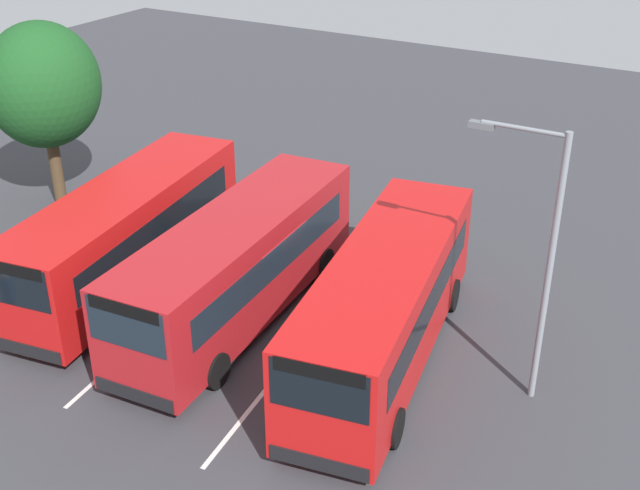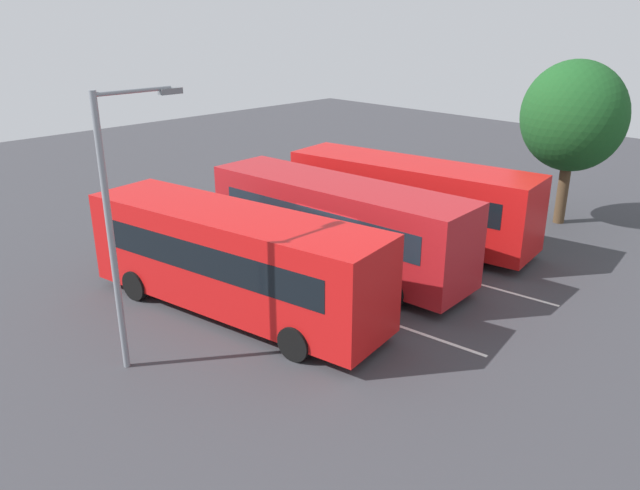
# 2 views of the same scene
# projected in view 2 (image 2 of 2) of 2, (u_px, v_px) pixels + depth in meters

# --- Properties ---
(ground_plane) EXTENTS (63.28, 63.28, 0.00)m
(ground_plane) POSITION_uv_depth(u_px,v_px,m) (348.00, 275.00, 20.82)
(ground_plane) COLOR #38383D
(bus_far_left) EXTENTS (9.83, 3.81, 3.05)m
(bus_far_left) POSITION_uv_depth(u_px,v_px,m) (409.00, 198.00, 23.36)
(bus_far_left) COLOR red
(bus_far_left) RESTS_ON ground
(bus_center_left) EXTENTS (9.73, 3.10, 3.05)m
(bus_center_left) POSITION_uv_depth(u_px,v_px,m) (336.00, 222.00, 20.70)
(bus_center_left) COLOR #AD191E
(bus_center_left) RESTS_ON ground
(bus_center_right) EXTENTS (9.84, 4.01, 3.05)m
(bus_center_right) POSITION_uv_depth(u_px,v_px,m) (233.00, 258.00, 17.71)
(bus_center_right) COLOR red
(bus_center_right) RESTS_ON ground
(pedestrian) EXTENTS (0.34, 0.34, 1.62)m
(pedestrian) POSITION_uv_depth(u_px,v_px,m) (305.00, 182.00, 28.44)
(pedestrian) COLOR #232833
(pedestrian) RESTS_ON ground
(street_lamp) EXTENTS (0.20, 2.25, 6.74)m
(street_lamp) POSITION_uv_depth(u_px,v_px,m) (118.00, 215.00, 14.24)
(street_lamp) COLOR gray
(street_lamp) RESTS_ON ground
(depot_tree) EXTENTS (4.15, 3.73, 6.59)m
(depot_tree) POSITION_uv_depth(u_px,v_px,m) (573.00, 117.00, 24.41)
(depot_tree) COLOR #4C3823
(depot_tree) RESTS_ON ground
(lane_stripe_outer_left) EXTENTS (12.21, 1.54, 0.01)m
(lane_stripe_outer_left) POSITION_uv_depth(u_px,v_px,m) (387.00, 258.00, 22.17)
(lane_stripe_outer_left) COLOR silver
(lane_stripe_outer_left) RESTS_ON ground
(lane_stripe_inner_left) EXTENTS (12.21, 1.54, 0.01)m
(lane_stripe_inner_left) POSITION_uv_depth(u_px,v_px,m) (304.00, 293.00, 19.47)
(lane_stripe_inner_left) COLOR silver
(lane_stripe_inner_left) RESTS_ON ground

